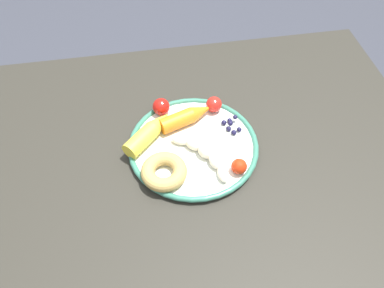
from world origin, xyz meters
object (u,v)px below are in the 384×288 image
object	(u,v)px
banana	(204,153)
tomato_mid	(214,104)
blueberry_pile	(231,125)
carrot_orange	(187,117)
tomato_far	(161,107)
tomato_near	(239,166)
donut	(164,171)
plate	(192,145)
carrot_yellow	(149,132)
dining_table	(193,174)

from	to	relation	value
banana	tomato_mid	xyz separation A→B (m)	(0.05, 0.13, 0.01)
blueberry_pile	carrot_orange	bearing A→B (deg)	160.93
tomato_mid	tomato_far	size ratio (longest dim) A/B	0.93
tomato_near	tomato_far	xyz separation A→B (m)	(-0.13, 0.19, 0.00)
banana	donut	distance (m)	0.09
carrot_orange	tomato_mid	xyz separation A→B (m)	(0.07, 0.03, 0.00)
plate	tomato_mid	distance (m)	0.11
banana	blueberry_pile	bearing A→B (deg)	43.03
carrot_orange	carrot_yellow	xyz separation A→B (m)	(-0.09, -0.03, 0.00)
carrot_orange	tomato_far	size ratio (longest dim) A/B	3.37
banana	tomato_near	size ratio (longest dim) A/B	4.23
plate	carrot_orange	world-z (taller)	carrot_orange
banana	carrot_orange	distance (m)	0.10
plate	carrot_yellow	distance (m)	0.10
tomato_near	tomato_far	world-z (taller)	tomato_far
dining_table	blueberry_pile	bearing A→B (deg)	21.11
blueberry_pile	tomato_far	world-z (taller)	tomato_far
plate	donut	distance (m)	0.10
dining_table	plate	size ratio (longest dim) A/B	3.70
banana	tomato_near	distance (m)	0.08
plate	carrot_yellow	size ratio (longest dim) A/B	2.33
plate	carrot_orange	bearing A→B (deg)	89.96
donut	dining_table	bearing A→B (deg)	43.55
carrot_yellow	donut	distance (m)	0.11
tomato_mid	donut	bearing A→B (deg)	-129.74
tomato_near	donut	bearing A→B (deg)	174.58
tomato_near	tomato_far	size ratio (longest dim) A/B	0.83
tomato_mid	tomato_far	xyz separation A→B (m)	(-0.12, 0.01, 0.00)
carrot_orange	plate	bearing A→B (deg)	-90.04
plate	banana	size ratio (longest dim) A/B	2.04
carrot_yellow	tomato_far	world-z (taller)	tomato_far
plate	carrot_yellow	world-z (taller)	carrot_yellow
donut	tomato_far	world-z (taller)	tomato_far
dining_table	blueberry_pile	xyz separation A→B (m)	(0.09, 0.04, 0.12)
carrot_orange	carrot_yellow	size ratio (longest dim) A/B	1.10
tomato_mid	tomato_far	distance (m)	0.12
banana	dining_table	bearing A→B (deg)	115.14
carrot_orange	tomato_far	bearing A→B (deg)	144.01
carrot_orange	donut	bearing A→B (deg)	-116.94
carrot_yellow	tomato_far	size ratio (longest dim) A/B	3.08
dining_table	carrot_orange	size ratio (longest dim) A/B	7.86
banana	blueberry_pile	size ratio (longest dim) A/B	2.90
dining_table	carrot_orange	world-z (taller)	carrot_orange
tomato_mid	tomato_far	bearing A→B (deg)	174.44
carrot_orange	blueberry_pile	xyz separation A→B (m)	(0.09, -0.03, -0.01)
dining_table	tomato_mid	bearing A→B (deg)	56.00
donut	tomato_far	bearing A→B (deg)	85.06
banana	blueberry_pile	world-z (taller)	banana
dining_table	carrot_yellow	bearing A→B (deg)	158.31
dining_table	banana	bearing A→B (deg)	-64.86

